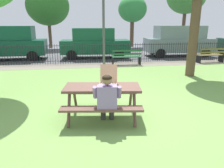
% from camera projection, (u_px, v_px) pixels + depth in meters
% --- Properties ---
extents(ground, '(28.00, 11.12, 0.02)m').
position_uv_depth(ground, '(113.00, 93.00, 6.99)').
color(ground, '#749F4D').
extents(cobblestone_walkway, '(28.00, 1.40, 0.01)m').
position_uv_depth(cobblestone_walkway, '(100.00, 65.00, 11.62)').
color(cobblestone_walkway, gray).
extents(street_asphalt, '(28.00, 7.71, 0.01)m').
position_uv_depth(street_asphalt, '(94.00, 54.00, 15.95)').
color(street_asphalt, '#515154').
extents(picnic_table_foreground, '(1.98, 1.70, 0.79)m').
position_uv_depth(picnic_table_foreground, '(102.00, 93.00, 5.05)').
color(picnic_table_foreground, brown).
rests_on(picnic_table_foreground, ground).
extents(pizza_box_open, '(0.51, 0.55, 0.47)m').
position_uv_depth(pizza_box_open, '(108.00, 80.00, 5.12)').
color(pizza_box_open, tan).
rests_on(pizza_box_open, picnic_table_foreground).
extents(adult_at_table, '(0.63, 0.63, 1.19)m').
position_uv_depth(adult_at_table, '(107.00, 98.00, 4.55)').
color(adult_at_table, '#383838').
rests_on(adult_at_table, ground).
extents(iron_fence_streetside, '(20.22, 0.03, 1.12)m').
position_uv_depth(iron_fence_streetside, '(99.00, 53.00, 12.12)').
color(iron_fence_streetside, black).
rests_on(iron_fence_streetside, ground).
extents(park_bench_center, '(1.60, 0.48, 0.85)m').
position_uv_depth(park_bench_center, '(126.00, 57.00, 11.57)').
color(park_bench_center, '#245733').
rests_on(park_bench_center, ground).
extents(park_bench_right, '(1.62, 0.57, 0.85)m').
position_uv_depth(park_bench_right, '(210.00, 56.00, 12.28)').
color(park_bench_right, brown).
rests_on(park_bench_right, ground).
extents(lamp_post_walkway, '(0.28, 0.28, 4.18)m').
position_uv_depth(lamp_post_walkway, '(103.00, 16.00, 10.01)').
color(lamp_post_walkway, '#4C4C51').
rests_on(lamp_post_walkway, ground).
extents(parked_car_left, '(4.66, 2.08, 2.08)m').
position_uv_depth(parked_car_left, '(7.00, 42.00, 13.01)').
color(parked_car_left, '#0F4A31').
rests_on(parked_car_left, ground).
extents(parked_car_center, '(4.49, 2.10, 1.94)m').
position_uv_depth(parked_car_center, '(95.00, 43.00, 13.80)').
color(parked_car_center, '#145233').
rests_on(parked_car_center, ground).
extents(parked_car_right, '(4.66, 2.07, 2.08)m').
position_uv_depth(parked_car_right, '(179.00, 40.00, 14.59)').
color(parked_car_right, slate).
rests_on(parked_car_right, ground).
extents(far_tree_midleft, '(3.80, 3.80, 5.45)m').
position_uv_depth(far_tree_midleft, '(48.00, 6.00, 18.76)').
color(far_tree_midleft, brown).
rests_on(far_tree_midleft, ground).
extents(far_tree_center, '(2.70, 2.70, 4.76)m').
position_uv_depth(far_tree_center, '(132.00, 10.00, 19.92)').
color(far_tree_center, brown).
rests_on(far_tree_center, ground).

